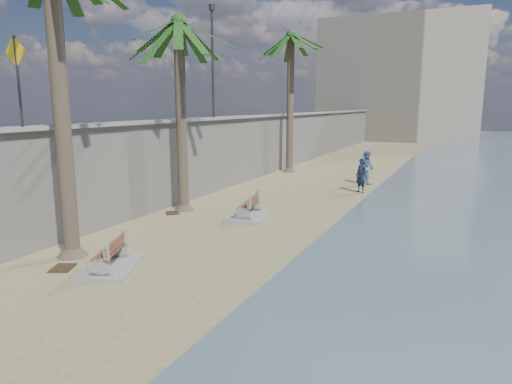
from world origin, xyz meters
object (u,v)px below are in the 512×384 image
(palm_back, at_px, (291,37))
(person_b, at_px, (366,166))
(palm_mid, at_px, (178,24))
(bench_near, at_px, (109,257))
(bench_far, at_px, (248,208))
(person_a, at_px, (361,173))

(palm_back, xyz_separation_m, person_b, (5.36, -2.49, -7.21))
(palm_mid, bearing_deg, bench_near, -72.28)
(palm_back, bearing_deg, palm_mid, -89.98)
(bench_far, xyz_separation_m, palm_back, (-2.93, 11.88, 7.84))
(bench_near, bearing_deg, person_a, 74.94)
(bench_near, bearing_deg, palm_mid, 107.72)
(bench_near, height_order, person_a, person_a)
(person_a, distance_m, person_b, 2.58)
(bench_near, xyz_separation_m, palm_mid, (-2.08, 6.50, 6.83))
(palm_back, bearing_deg, person_b, -24.91)
(bench_far, distance_m, person_a, 7.37)
(palm_back, distance_m, person_b, 9.33)
(palm_back, distance_m, person_a, 10.49)
(bench_far, relative_size, palm_mid, 0.28)
(palm_mid, height_order, palm_back, palm_back)
(bench_near, xyz_separation_m, person_b, (3.28, 15.86, 0.65))
(bench_near, bearing_deg, bench_far, 82.54)
(bench_near, relative_size, palm_mid, 0.28)
(bench_far, relative_size, person_a, 1.19)
(palm_back, bearing_deg, bench_near, -83.54)
(palm_mid, bearing_deg, person_a, 50.25)
(bench_near, height_order, bench_far, bench_far)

